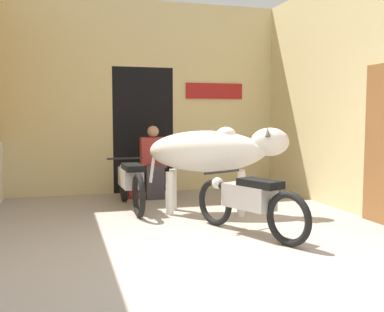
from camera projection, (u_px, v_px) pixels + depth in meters
name	position (u px, v px, depth m)	size (l,w,h in m)	color
ground_plane	(228.00, 263.00, 4.35)	(30.00, 30.00, 0.00)	#9E9389
wall_back_with_doorway	(143.00, 110.00, 8.54)	(5.04, 0.93, 3.53)	#D1BC84
wall_right_with_door	(339.00, 95.00, 6.92)	(0.22, 4.27, 3.53)	#D1BC84
cow	(214.00, 151.00, 6.51)	(2.05, 1.21, 1.29)	silver
motorcycle_near	(249.00, 201.00, 5.34)	(0.84, 1.71, 0.73)	black
motorcycle_far	(131.00, 182.00, 6.84)	(0.58, 1.88, 0.75)	black
shopkeeper_seated	(154.00, 160.00, 7.73)	(0.44, 0.33, 1.25)	#3D3842
plastic_stool	(132.00, 184.00, 7.77)	(0.33, 0.33, 0.47)	red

